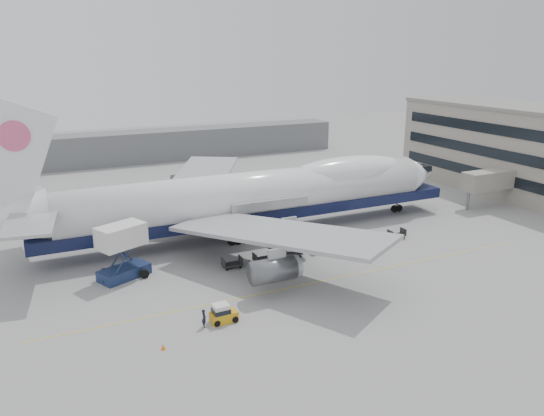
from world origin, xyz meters
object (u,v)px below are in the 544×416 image
airliner (257,195)px  catering_truck (122,249)px  baggage_tug (223,314)px  ground_worker (204,318)px

airliner → catering_truck: 21.24m
airliner → baggage_tug: (-13.28, -21.96, -4.80)m
baggage_tug → ground_worker: 1.90m
airliner → catering_truck: size_ratio=10.75×
catering_truck → baggage_tug: bearing=-90.3°
catering_truck → baggage_tug: 16.08m
baggage_tug → catering_truck: bearing=112.3°
baggage_tug → ground_worker: baggage_tug is taller
catering_truck → ground_worker: 15.59m
catering_truck → ground_worker: bearing=-97.0°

